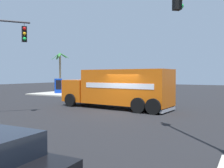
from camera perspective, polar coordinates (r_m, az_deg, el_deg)
ground_plane at (r=16.43m, az=2.11°, el=-6.46°), size 100.00×100.00×0.00m
sidewalk_corner_far at (r=32.61m, az=-6.86°, el=-2.10°), size 10.05×10.05×0.14m
delivery_truck at (r=18.05m, az=1.38°, el=-0.94°), size 3.40×8.68×2.84m
pickup_tan at (r=28.34m, az=3.73°, el=-1.39°), size 2.52×5.32×1.38m
vending_machine_red at (r=32.34m, az=-12.36°, el=-0.40°), size 1.17×1.16×1.85m
palm_tree_far at (r=36.01m, az=-11.92°, el=4.11°), size 2.75×2.65×5.50m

